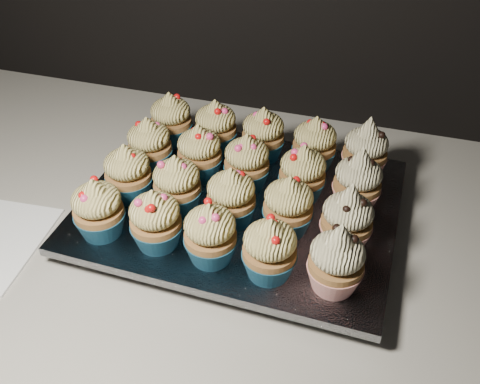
{
  "coord_description": "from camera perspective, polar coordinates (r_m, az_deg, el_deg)",
  "views": [
    {
      "loc": [
        0.14,
        1.17,
        1.4
      ],
      "look_at": [
        -0.01,
        1.7,
        0.95
      ],
      "focal_mm": 40.0,
      "sensor_mm": 36.0,
      "label": 1
    }
  ],
  "objects": [
    {
      "name": "cupcake_0",
      "position": [
        0.67,
        -14.9,
        -1.79
      ],
      "size": [
        0.06,
        0.06,
        0.08
      ],
      "color": "navy",
      "rests_on": "foil_lining"
    },
    {
      "name": "cupcake_3",
      "position": [
        0.6,
        3.17,
        -6.16
      ],
      "size": [
        0.06,
        0.06,
        0.08
      ],
      "color": "navy",
      "rests_on": "foil_lining"
    },
    {
      "name": "baking_tray",
      "position": [
        0.74,
        -0.0,
        -2.35
      ],
      "size": [
        0.39,
        0.3,
        0.02
      ],
      "primitive_type": "cube",
      "rotation": [
        0.0,
        0.0,
        -0.02
      ],
      "color": "black",
      "rests_on": "worktop"
    },
    {
      "name": "cupcake_7",
      "position": [
        0.67,
        -0.95,
        -0.6
      ],
      "size": [
        0.06,
        0.06,
        0.08
      ],
      "color": "navy",
      "rests_on": "foil_lining"
    },
    {
      "name": "foil_lining",
      "position": [
        0.72,
        -0.0,
        -1.35
      ],
      "size": [
        0.42,
        0.33,
        0.01
      ],
      "primitive_type": "cube",
      "rotation": [
        0.0,
        0.0,
        -0.02
      ],
      "color": "silver",
      "rests_on": "baking_tray"
    },
    {
      "name": "cupcake_14",
      "position": [
        0.71,
        12.43,
        1.11
      ],
      "size": [
        0.06,
        0.06,
        0.1
      ],
      "color": "red",
      "rests_on": "foil_lining"
    },
    {
      "name": "cupcake_10",
      "position": [
        0.77,
        -9.62,
        4.94
      ],
      "size": [
        0.06,
        0.06,
        0.08
      ],
      "color": "navy",
      "rests_on": "foil_lining"
    },
    {
      "name": "cupcake_11",
      "position": [
        0.75,
        -4.34,
        4.19
      ],
      "size": [
        0.06,
        0.06,
        0.08
      ],
      "color": "navy",
      "rests_on": "foil_lining"
    },
    {
      "name": "cupcake_6",
      "position": [
        0.69,
        -6.74,
        0.79
      ],
      "size": [
        0.06,
        0.06,
        0.08
      ],
      "color": "navy",
      "rests_on": "foil_lining"
    },
    {
      "name": "cupcake_16",
      "position": [
        0.8,
        -2.6,
        6.93
      ],
      "size": [
        0.06,
        0.06,
        0.08
      ],
      "color": "navy",
      "rests_on": "foil_lining"
    },
    {
      "name": "worktop",
      "position": [
        0.75,
        1.05,
        -4.39
      ],
      "size": [
        2.44,
        0.64,
        0.04
      ],
      "primitive_type": "cube",
      "color": "beige",
      "rests_on": "cabinet"
    },
    {
      "name": "cupcake_5",
      "position": [
        0.72,
        -11.86,
        1.98
      ],
      "size": [
        0.06,
        0.06,
        0.08
      ],
      "color": "navy",
      "rests_on": "foil_lining"
    },
    {
      "name": "cupcake_17",
      "position": [
        0.78,
        2.48,
        6.11
      ],
      "size": [
        0.06,
        0.06,
        0.08
      ],
      "color": "navy",
      "rests_on": "foil_lining"
    },
    {
      "name": "cupcake_12",
      "position": [
        0.73,
        0.73,
        3.16
      ],
      "size": [
        0.06,
        0.06,
        0.08
      ],
      "color": "navy",
      "rests_on": "foil_lining"
    },
    {
      "name": "cupcake_9",
      "position": [
        0.65,
        11.34,
        -2.88
      ],
      "size": [
        0.06,
        0.06,
        0.1
      ],
      "color": "red",
      "rests_on": "foil_lining"
    },
    {
      "name": "cupcake_13",
      "position": [
        0.71,
        6.67,
        1.94
      ],
      "size": [
        0.06,
        0.06,
        0.08
      ],
      "color": "navy",
      "rests_on": "foil_lining"
    },
    {
      "name": "cupcake_15",
      "position": [
        0.82,
        -7.35,
        7.68
      ],
      "size": [
        0.06,
        0.06,
        0.08
      ],
      "color": "navy",
      "rests_on": "foil_lining"
    },
    {
      "name": "cupcake_1",
      "position": [
        0.64,
        -9.0,
        -2.99
      ],
      "size": [
        0.06,
        0.06,
        0.08
      ],
      "color": "navy",
      "rests_on": "foil_lining"
    },
    {
      "name": "cupcake_18",
      "position": [
        0.77,
        7.94,
        5.04
      ],
      "size": [
        0.06,
        0.06,
        0.08
      ],
      "color": "navy",
      "rests_on": "foil_lining"
    },
    {
      "name": "cupcake_8",
      "position": [
        0.66,
        5.15,
        -1.54
      ],
      "size": [
        0.06,
        0.06,
        0.08
      ],
      "color": "navy",
      "rests_on": "foil_lining"
    },
    {
      "name": "cupcake_4",
      "position": [
        0.6,
        10.26,
        -7.21
      ],
      "size": [
        0.06,
        0.06,
        0.1
      ],
      "color": "red",
      "rests_on": "foil_lining"
    },
    {
      "name": "cupcake_2",
      "position": [
        0.62,
        -3.19,
        -4.51
      ],
      "size": [
        0.06,
        0.06,
        0.08
      ],
      "color": "navy",
      "rests_on": "foil_lining"
    },
    {
      "name": "cupcake_19",
      "position": [
        0.77,
        13.22,
        4.33
      ],
      "size": [
        0.06,
        0.06,
        0.1
      ],
      "color": "red",
      "rests_on": "foil_lining"
    }
  ]
}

